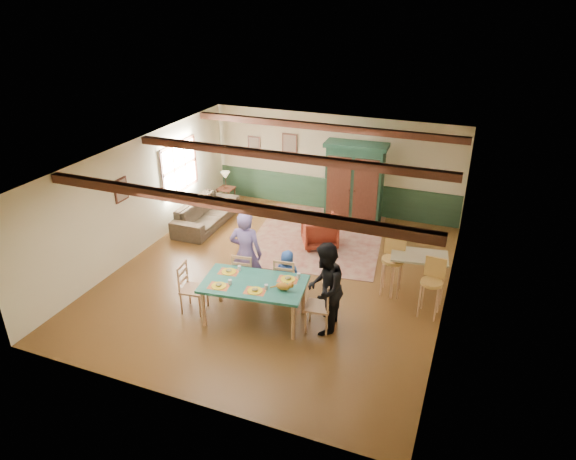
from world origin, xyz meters
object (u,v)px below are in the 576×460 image
(dining_chair_end_left, at_px, (194,288))
(armchair, at_px, (320,231))
(dining_chair_far_right, at_px, (286,279))
(end_table, at_px, (226,197))
(armoire, at_px, (354,185))
(sofa, at_px, (206,213))
(person_man, at_px, (246,254))
(bar_stool_right, at_px, (431,289))
(person_woman, at_px, (325,289))
(bar_stool_left, at_px, (392,267))
(cat, at_px, (283,286))
(table_lamp, at_px, (226,180))
(person_child, at_px, (287,275))
(dining_table, at_px, (254,301))
(dining_chair_end_right, at_px, (318,305))
(counter_table, at_px, (417,275))
(dining_chair_far_left, at_px, (245,273))

(dining_chair_end_left, xyz_separation_m, armchair, (1.40, 3.53, -0.13))
(dining_chair_far_right, relative_size, end_table, 1.91)
(armoire, relative_size, sofa, 0.97)
(end_table, bearing_deg, person_man, -57.31)
(end_table, bearing_deg, bar_stool_right, -29.27)
(person_woman, xyz_separation_m, bar_stool_left, (0.91, 1.67, -0.25))
(armchair, relative_size, bar_stool_right, 0.71)
(person_man, height_order, bar_stool_left, person_man)
(cat, xyz_separation_m, table_lamp, (-3.71, 4.84, -0.12))
(dining_chair_end_left, height_order, person_child, person_child)
(dining_table, bearing_deg, dining_chair_far_right, 68.53)
(dining_chair_end_right, height_order, person_child, person_child)
(dining_chair_far_right, bearing_deg, end_table, -56.87)
(dining_table, bearing_deg, sofa, 131.11)
(person_child, distance_m, sofa, 4.16)
(bar_stool_right, bearing_deg, end_table, 155.69)
(cat, height_order, counter_table, cat)
(end_table, height_order, bar_stool_right, bar_stool_right)
(dining_chair_end_left, bearing_deg, end_table, 13.34)
(person_child, bearing_deg, table_lamp, -56.36)
(person_man, bearing_deg, dining_chair_end_right, 152.70)
(counter_table, bearing_deg, dining_chair_end_right, -129.51)
(dining_chair_end_left, relative_size, dining_chair_end_right, 1.00)
(dining_chair_far_left, distance_m, sofa, 3.68)
(dining_chair_far_left, bearing_deg, person_woman, 156.43)
(dining_chair_far_left, distance_m, person_child, 0.86)
(dining_chair_end_left, xyz_separation_m, bar_stool_right, (4.28, 1.51, 0.08))
(person_woman, distance_m, bar_stool_right, 2.12)
(dining_chair_end_right, bearing_deg, table_lamp, -144.62)
(end_table, xyz_separation_m, bar_stool_left, (5.35, -2.96, 0.37))
(sofa, xyz_separation_m, bar_stool_left, (5.22, -1.58, 0.30))
(person_child, bearing_deg, counter_table, -163.31)
(sofa, relative_size, bar_stool_right, 1.95)
(dining_chair_end_right, xyz_separation_m, counter_table, (1.51, 1.83, -0.04))
(counter_table, bearing_deg, cat, -136.51)
(dining_chair_end_right, xyz_separation_m, armchair, (-1.03, 3.21, -0.13))
(sofa, bearing_deg, table_lamp, 3.77)
(armoire, height_order, bar_stool_right, armoire)
(armoire, relative_size, end_table, 4.22)
(dining_chair_far_left, distance_m, person_man, 0.42)
(person_child, relative_size, bar_stool_left, 0.84)
(person_child, relative_size, table_lamp, 2.21)
(dining_chair_end_left, distance_m, armchair, 3.80)
(counter_table, bearing_deg, armoire, 126.43)
(person_man, xyz_separation_m, sofa, (-2.45, 2.64, -0.58))
(bar_stool_left, height_order, bar_stool_right, bar_stool_left)
(person_woman, relative_size, armoire, 0.79)
(counter_table, bearing_deg, person_woman, -127.70)
(person_woman, relative_size, sofa, 0.77)
(dining_chair_end_right, height_order, table_lamp, table_lamp)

